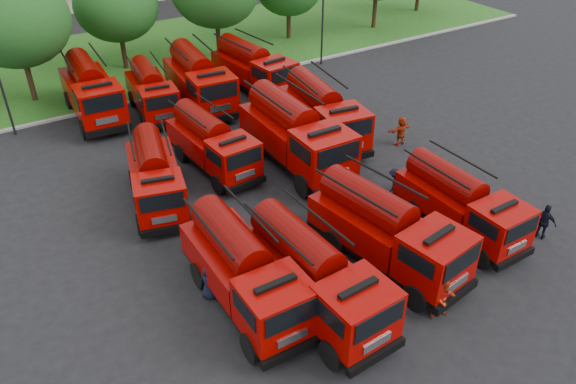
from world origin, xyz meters
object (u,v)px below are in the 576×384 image
Objects in this scene: fire_truck_11 at (253,68)px; firefighter_3 at (392,197)px; fire_truck_8 at (91,91)px; firefighter_0 at (442,308)px; fire_truck_0 at (244,270)px; fire_truck_9 at (151,91)px; fire_truck_6 at (295,134)px; firefighter_4 at (210,297)px; fire_truck_5 at (212,143)px; fire_truck_10 at (199,80)px; firefighter_2 at (540,237)px; firefighter_5 at (399,144)px; firefighter_1 at (440,315)px; fire_truck_3 at (460,203)px; fire_truck_1 at (314,275)px; fire_truck_7 at (322,112)px; fire_truck_2 at (387,230)px; fire_truck_4 at (155,176)px.

firefighter_3 is at bearing -99.16° from fire_truck_11.
firefighter_0 is (6.40, -23.65, -1.72)m from fire_truck_8.
fire_truck_9 is at bearing 80.80° from fire_truck_0.
fire_truck_8 is 1.17× the size of fire_truck_9.
firefighter_3 is at bearing 55.46° from firefighter_0.
fire_truck_6 reaches higher than firefighter_4.
firefighter_3 is at bearing -59.63° from fire_truck_9.
fire_truck_8 is 4.88× the size of firefighter_3.
fire_truck_10 is at bearing 65.66° from fire_truck_5.
firefighter_2 is at bearing -14.07° from fire_truck_0.
fire_truck_8 is (-3.54, 9.61, 0.23)m from fire_truck_5.
firefighter_5 reaches higher than firefighter_4.
firefighter_5 is (6.30, -1.28, -1.82)m from fire_truck_6.
fire_truck_10 is at bearing 82.04° from firefighter_0.
firefighter_3 is (6.50, -15.40, -1.45)m from fire_truck_9.
fire_truck_3 is at bearing 53.65° from firefighter_1.
firefighter_4 is at bearing -89.32° from fire_truck_8.
fire_truck_1 reaches higher than firefighter_5.
fire_truck_1 is 4.15× the size of firefighter_0.
firefighter_5 is at bearing 70.05° from firefighter_1.
firefighter_1 is (-0.35, -0.24, 0.00)m from firefighter_0.
fire_truck_7 is 1.03× the size of fire_truck_11.
fire_truck_2 is 19.19m from fire_truck_9.
fire_truck_10 is (6.45, 9.19, 0.27)m from fire_truck_4.
fire_truck_10 is at bearing -55.92° from firefighter_5.
fire_truck_2 is 11.08m from fire_truck_5.
fire_truck_7 is 14.12m from firefighter_4.
fire_truck_6 is 1.04× the size of fire_truck_8.
firefighter_4 is (-14.06, 4.34, 0.00)m from firefighter_2.
fire_truck_5 is 3.86× the size of firefighter_2.
firefighter_5 is (7.65, 11.01, 0.00)m from firefighter_1.
fire_truck_4 is 0.88× the size of fire_truck_8.
fire_truck_8 is 3.58m from fire_truck_9.
fire_truck_6 is at bearing -78.37° from fire_truck_10.
fire_truck_10 is at bearing 124.25° from fire_truck_7.
fire_truck_10 is 22.03m from firefighter_1.
firefighter_3 is 1.01× the size of firefighter_4.
fire_truck_1 is 4.58× the size of firefighter_3.
fire_truck_0 is at bearing -126.76° from fire_truck_11.
fire_truck_10 is 22.04m from firefighter_2.
fire_truck_5 is 8.21m from fire_truck_9.
fire_truck_9 is at bearing 89.75° from firefighter_0.
fire_truck_11 reaches higher than fire_truck_1.
fire_truck_1 is 11.47m from fire_truck_5.
fire_truck_6 is 1.22× the size of fire_truck_9.
fire_truck_8 is (0.14, 11.12, 0.25)m from fire_truck_4.
fire_truck_7 is (2.89, 1.66, -0.15)m from fire_truck_6.
fire_truck_8 reaches higher than firefighter_1.
fire_truck_4 is 3.98m from fire_truck_5.
firefighter_2 reaches higher than firefighter_4.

